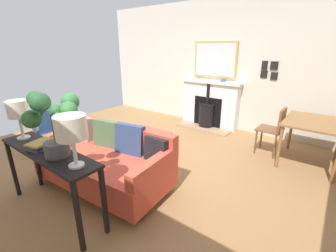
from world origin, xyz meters
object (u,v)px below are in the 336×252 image
at_px(mantel_bowl_far, 223,81).
at_px(sofa, 106,160).
at_px(table_lamp_near_end, 18,111).
at_px(mantel_bowl_near, 197,78).
at_px(fireplace, 209,106).
at_px(armchair_accent, 55,126).
at_px(dining_table, 314,127).
at_px(dining_chair_near_fireplace, 275,127).
at_px(potted_plant, 53,117).
at_px(table_lamp_far_end, 71,129).
at_px(ottoman, 147,141).
at_px(console_table, 49,160).
at_px(book_stack, 41,145).

relative_size(mantel_bowl_far, sofa, 0.07).
bearing_deg(table_lamp_near_end, mantel_bowl_far, 168.47).
relative_size(mantel_bowl_near, mantel_bowl_far, 1.10).
relative_size(fireplace, armchair_accent, 1.75).
bearing_deg(mantel_bowl_near, fireplace, 83.59).
bearing_deg(dining_table, dining_chair_near_fireplace, -89.82).
bearing_deg(potted_plant, mantel_bowl_far, 179.80).
bearing_deg(table_lamp_far_end, sofa, -142.67).
relative_size(fireplace, mantel_bowl_near, 10.37).
xyz_separation_m(sofa, table_lamp_far_end, (0.74, 0.56, 0.79)).
relative_size(ottoman, table_lamp_far_end, 1.46).
bearing_deg(sofa, table_lamp_far_end, 37.33).
bearing_deg(armchair_accent, table_lamp_far_end, 67.75).
relative_size(armchair_accent, console_table, 0.55).
bearing_deg(ottoman, mantel_bowl_near, -173.58).
bearing_deg(table_lamp_far_end, book_stack, -89.97).
height_order(mantel_bowl_near, mantel_bowl_far, mantel_bowl_near).
relative_size(fireplace, table_lamp_far_end, 2.96).
xyz_separation_m(ottoman, table_lamp_far_end, (1.77, 0.76, 0.91)).
distance_m(mantel_bowl_near, dining_table, 2.72).
xyz_separation_m(table_lamp_near_end, potted_plant, (-0.02, 0.77, 0.05)).
distance_m(potted_plant, book_stack, 0.48).
bearing_deg(console_table, potted_plant, 95.48).
distance_m(sofa, book_stack, 0.87).
xyz_separation_m(sofa, armchair_accent, (-0.18, -1.67, 0.10)).
bearing_deg(mantel_bowl_far, book_stack, -4.96).
distance_m(book_stack, dining_table, 3.81).
bearing_deg(table_lamp_near_end, potted_plant, 91.54).
bearing_deg(armchair_accent, mantel_bowl_far, 146.95).
xyz_separation_m(mantel_bowl_near, book_stack, (3.84, 0.34, -0.28)).
bearing_deg(sofa, dining_chair_near_fireplace, 145.95).
relative_size(book_stack, dining_table, 0.31).
height_order(ottoman, book_stack, book_stack).
height_order(mantel_bowl_far, dining_chair_near_fireplace, mantel_bowl_far).
xyz_separation_m(fireplace, dining_chair_near_fireplace, (0.72, 1.62, 0.02)).
xyz_separation_m(table_lamp_far_end, book_stack, (0.00, -0.66, -0.33)).
xyz_separation_m(console_table, dining_chair_near_fireplace, (-3.08, 1.57, -0.17)).
relative_size(mantel_bowl_far, dining_chair_near_fireplace, 0.15).
relative_size(sofa, table_lamp_near_end, 4.09).
xyz_separation_m(mantel_bowl_near, dining_table, (0.76, 2.57, -0.47)).
bearing_deg(mantel_bowl_far, console_table, -3.42).
relative_size(mantel_bowl_far, book_stack, 0.41).
bearing_deg(dining_chair_near_fireplace, dining_table, 90.18).
bearing_deg(console_table, mantel_bowl_near, -173.41).
bearing_deg(fireplace, ottoman, -4.76).
xyz_separation_m(fireplace, sofa, (3.06, 0.04, -0.13)).
distance_m(fireplace, mantel_bowl_far, 0.67).
bearing_deg(dining_table, sofa, -42.39).
distance_m(table_lamp_far_end, dining_chair_near_fireplace, 3.30).
xyz_separation_m(fireplace, dining_table, (0.71, 2.17, 0.14)).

